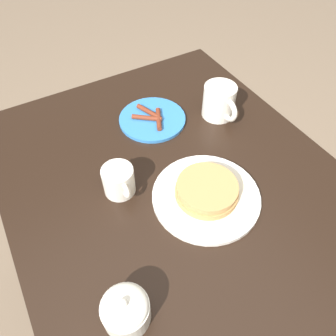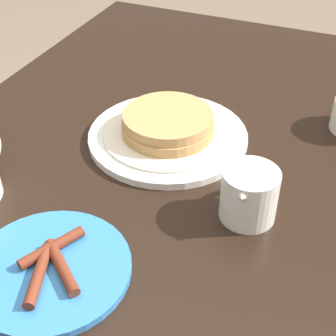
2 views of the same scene
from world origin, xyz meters
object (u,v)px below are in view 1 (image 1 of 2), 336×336
(side_plate_bacon, at_px, (152,119))
(coffee_mug, at_px, (220,101))
(pancake_plate, at_px, (206,193))
(sugar_bowl, at_px, (125,310))
(creamer_pitcher, at_px, (118,180))

(side_plate_bacon, xyz_separation_m, coffee_mug, (0.08, 0.18, 0.04))
(pancake_plate, xyz_separation_m, coffee_mug, (-0.24, 0.21, 0.03))
(pancake_plate, distance_m, sugar_bowl, 0.32)
(sugar_bowl, bearing_deg, coffee_mug, 128.74)
(pancake_plate, xyz_separation_m, side_plate_bacon, (-0.31, 0.02, -0.01))
(sugar_bowl, bearing_deg, pancake_plate, 118.44)
(side_plate_bacon, bearing_deg, sugar_bowl, -32.91)
(side_plate_bacon, xyz_separation_m, sugar_bowl, (0.47, -0.30, 0.03))
(creamer_pitcher, bearing_deg, pancake_plate, 53.37)
(side_plate_bacon, distance_m, sugar_bowl, 0.56)
(coffee_mug, relative_size, sugar_bowl, 1.44)
(side_plate_bacon, distance_m, coffee_mug, 0.20)
(side_plate_bacon, bearing_deg, creamer_pitcher, -45.29)
(coffee_mug, height_order, creamer_pitcher, coffee_mug)
(pancake_plate, relative_size, creamer_pitcher, 2.34)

